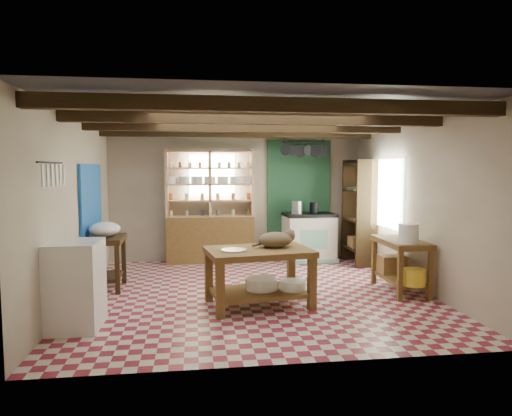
{
  "coord_description": "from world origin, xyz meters",
  "views": [
    {
      "loc": [
        -0.86,
        -6.56,
        1.84
      ],
      "look_at": [
        0.08,
        0.3,
        1.23
      ],
      "focal_mm": 32.0,
      "sensor_mm": 36.0,
      "label": 1
    }
  ],
  "objects": [
    {
      "name": "right_counter",
      "position": [
        2.18,
        -0.23,
        0.39
      ],
      "size": [
        0.58,
        1.11,
        0.78
      ],
      "primitive_type": "cube",
      "rotation": [
        0.0,
        0.0,
        -0.03
      ],
      "color": "brown",
      "rests_on": "floor"
    },
    {
      "name": "ceiling",
      "position": [
        0.0,
        0.0,
        2.6
      ],
      "size": [
        5.0,
        5.0,
        0.02
      ],
      "primitive_type": "cube",
      "color": "#444449",
      "rests_on": "wall_back"
    },
    {
      "name": "wicker_basket",
      "position": [
        2.19,
        0.07,
        0.34
      ],
      "size": [
        0.4,
        0.32,
        0.27
      ],
      "primitive_type": "cube",
      "rotation": [
        0.0,
        0.0,
        -0.03
      ],
      "color": "olive",
      "rests_on": "right_counter"
    },
    {
      "name": "steel_tray",
      "position": [
        -0.35,
        -0.73,
        0.78
      ],
      "size": [
        0.38,
        0.38,
        0.02
      ],
      "primitive_type": "cylinder",
      "rotation": [
        0.0,
        0.0,
        0.15
      ],
      "color": "#B7B8C0",
      "rests_on": "work_table"
    },
    {
      "name": "wall_right",
      "position": [
        2.5,
        0.0,
        1.3
      ],
      "size": [
        0.04,
        5.0,
        2.6
      ],
      "primitive_type": "cube",
      "color": "#B8AB94",
      "rests_on": "floor"
    },
    {
      "name": "utensil_rail",
      "position": [
        -2.44,
        -1.2,
        1.78
      ],
      "size": [
        0.06,
        0.9,
        0.28
      ],
      "primitive_type": "cube",
      "color": "black",
      "rests_on": "wall_left"
    },
    {
      "name": "blue_wall_patch",
      "position": [
        -2.47,
        0.9,
        1.1
      ],
      "size": [
        0.04,
        1.4,
        1.6
      ],
      "primitive_type": "cube",
      "color": "#1755AD",
      "rests_on": "wall_left"
    },
    {
      "name": "cat",
      "position": [
        0.23,
        -0.55,
        0.87
      ],
      "size": [
        0.55,
        0.48,
        0.21
      ],
      "primitive_type": "ellipsoid",
      "rotation": [
        0.0,
        0.0,
        0.32
      ],
      "color": "#7F684A",
      "rests_on": "work_table"
    },
    {
      "name": "yellow_tub",
      "position": [
        2.17,
        -0.68,
        0.32
      ],
      "size": [
        0.32,
        0.32,
        0.23
      ],
      "primitive_type": "cylinder",
      "rotation": [
        0.0,
        0.0,
        -0.03
      ],
      "color": "yellow",
      "rests_on": "right_counter"
    },
    {
      "name": "tall_rack",
      "position": [
        2.28,
        1.8,
        1.0
      ],
      "size": [
        0.4,
        0.86,
        2.0
      ],
      "primitive_type": "cube",
      "color": "#352512",
      "rests_on": "floor"
    },
    {
      "name": "window_back",
      "position": [
        -0.5,
        2.48,
        1.7
      ],
      "size": [
        0.9,
        0.02,
        0.8
      ],
      "primitive_type": "cube",
      "color": "silver",
      "rests_on": "wall_back"
    },
    {
      "name": "stove",
      "position": [
        1.39,
        2.15,
        0.48
      ],
      "size": [
        1.01,
        0.71,
        0.95
      ],
      "primitive_type": "cube",
      "rotation": [
        0.0,
        0.0,
        0.06
      ],
      "color": "silver",
      "rests_on": "floor"
    },
    {
      "name": "basin_large",
      "position": [
        0.03,
        -0.58,
        0.28
      ],
      "size": [
        0.5,
        0.5,
        0.15
      ],
      "primitive_type": "cylinder",
      "rotation": [
        0.0,
        0.0,
        0.15
      ],
      "color": "white",
      "rests_on": "work_table"
    },
    {
      "name": "kettle_right",
      "position": [
        1.49,
        2.16,
        1.06
      ],
      "size": [
        0.18,
        0.18,
        0.21
      ],
      "primitive_type": "cylinder",
      "rotation": [
        0.0,
        0.0,
        0.06
      ],
      "color": "black",
      "rests_on": "stove"
    },
    {
      "name": "wall_left",
      "position": [
        -2.5,
        0.0,
        1.3
      ],
      "size": [
        0.04,
        5.0,
        2.6
      ],
      "primitive_type": "cube",
      "color": "#B8AB94",
      "rests_on": "floor"
    },
    {
      "name": "green_wall_patch",
      "position": [
        1.25,
        2.47,
        1.25
      ],
      "size": [
        1.3,
        0.04,
        2.3
      ],
      "primitive_type": "cube",
      "color": "#1B442A",
      "rests_on": "wall_back"
    },
    {
      "name": "prep_table",
      "position": [
        -2.2,
        0.51,
        0.4
      ],
      "size": [
        0.56,
        0.8,
        0.81
      ],
      "primitive_type": "cube",
      "rotation": [
        0.0,
        0.0,
        0.01
      ],
      "color": "#352512",
      "rests_on": "floor"
    },
    {
      "name": "enamel_bowl",
      "position": [
        -2.2,
        0.51,
        0.92
      ],
      "size": [
        0.46,
        0.46,
        0.23
      ],
      "primitive_type": "ellipsoid",
      "rotation": [
        0.0,
        0.0,
        0.01
      ],
      "color": "white",
      "rests_on": "prep_table"
    },
    {
      "name": "floor",
      "position": [
        0.0,
        0.0,
        -0.01
      ],
      "size": [
        5.0,
        5.0,
        0.02
      ],
      "primitive_type": "cube",
      "color": "maroon",
      "rests_on": "ground"
    },
    {
      "name": "ceiling_beams",
      "position": [
        0.0,
        0.0,
        2.48
      ],
      "size": [
        5.0,
        3.8,
        0.15
      ],
      "primitive_type": "cube",
      "color": "#352512",
      "rests_on": "ceiling"
    },
    {
      "name": "white_bucket",
      "position": [
        2.12,
        -0.57,
        0.92
      ],
      "size": [
        0.29,
        0.29,
        0.28
      ],
      "primitive_type": "cylinder",
      "rotation": [
        0.0,
        0.0,
        -0.03
      ],
      "color": "white",
      "rests_on": "right_counter"
    },
    {
      "name": "work_table",
      "position": [
        -0.01,
        -0.63,
        0.38
      ],
      "size": [
        1.47,
        1.1,
        0.77
      ],
      "primitive_type": "cube",
      "rotation": [
        0.0,
        0.0,
        0.15
      ],
      "color": "brown",
      "rests_on": "floor"
    },
    {
      "name": "shelving_unit",
      "position": [
        -0.55,
        2.31,
        1.1
      ],
      "size": [
        1.7,
        0.34,
        2.2
      ],
      "primitive_type": "cube",
      "color": "tan",
      "rests_on": "floor"
    },
    {
      "name": "white_cabinet",
      "position": [
        -2.22,
        -1.19,
        0.5
      ],
      "size": [
        0.57,
        0.68,
        1.0
      ],
      "primitive_type": "cube",
      "rotation": [
        0.0,
        0.0,
        -0.02
      ],
      "color": "white",
      "rests_on": "floor"
    },
    {
      "name": "pot_rack",
      "position": [
        1.25,
        2.05,
        2.18
      ],
      "size": [
        0.86,
        0.12,
        0.36
      ],
      "primitive_type": "cube",
      "color": "black",
      "rests_on": "ceiling"
    },
    {
      "name": "basin_small",
      "position": [
        0.45,
        -0.66,
        0.27
      ],
      "size": [
        0.41,
        0.41,
        0.13
      ],
      "primitive_type": "cylinder",
      "rotation": [
        0.0,
        0.0,
        0.15
      ],
      "color": "white",
      "rests_on": "work_table"
    },
    {
      "name": "window_right",
      "position": [
        2.48,
        1.0,
        1.4
      ],
      "size": [
        0.02,
        1.3,
        1.2
      ],
      "primitive_type": "cube",
      "color": "silver",
      "rests_on": "wall_right"
    },
    {
      "name": "wall_back",
      "position": [
        0.0,
        2.5,
        1.3
      ],
      "size": [
        5.0,
        0.04,
        2.6
      ],
      "primitive_type": "cube",
      "color": "#B8AB94",
      "rests_on": "floor"
    },
    {
      "name": "wall_front",
      "position": [
        0.0,
        -2.5,
        1.3
      ],
      "size": [
        5.0,
        0.04,
        2.6
      ],
      "primitive_type": "cube",
      "color": "#B8AB94",
      "rests_on": "floor"
    },
    {
      "name": "kettle_left",
      "position": [
        1.14,
        2.13,
        1.07
      ],
      "size": [
        0.23,
        0.23,
        0.25
      ],
      "primitive_type": "cylinder",
      "rotation": [
        0.0,
        0.0,
        0.06
      ],
      "color": "#B7B8C0",
      "rests_on": "stove"
    }
  ]
}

